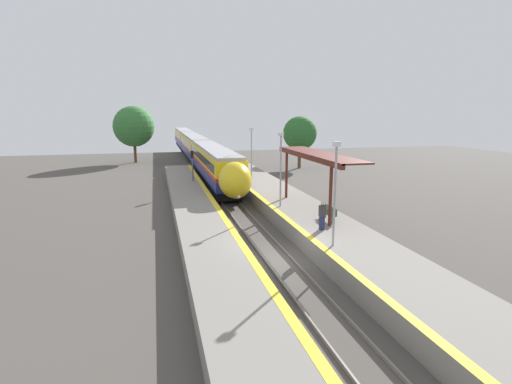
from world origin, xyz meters
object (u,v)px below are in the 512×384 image
at_px(platform_bench, 329,213).
at_px(lamppost_mid, 281,165).
at_px(lamppost_far, 251,152).
at_px(railway_signal, 193,167).
at_px(lamppost_near, 335,187).
at_px(train, 195,147).
at_px(person_waiting, 322,215).

height_order(platform_bench, lamppost_mid, lamppost_mid).
height_order(platform_bench, lamppost_far, lamppost_far).
bearing_deg(lamppost_mid, lamppost_far, 90.00).
distance_m(railway_signal, lamppost_near, 21.72).
relative_size(railway_signal, lamppost_far, 0.76).
relative_size(platform_bench, lamppost_far, 0.33).
relative_size(train, lamppost_near, 12.97).
distance_m(train, lamppost_mid, 36.38).
distance_m(person_waiting, railway_signal, 19.20).
distance_m(train, person_waiting, 42.51).
height_order(lamppost_near, lamppost_far, same).
xyz_separation_m(train, lamppost_near, (2.52, -45.11, 1.75)).
bearing_deg(person_waiting, lamppost_mid, 95.20).
distance_m(person_waiting, lamppost_near, 3.51).
distance_m(train, lamppost_far, 27.57).
relative_size(platform_bench, railway_signal, 0.43).
xyz_separation_m(train, railway_signal, (-2.57, -24.05, 0.17)).
bearing_deg(lamppost_far, platform_bench, -81.95).
relative_size(person_waiting, lamppost_far, 0.32).
relative_size(train, platform_bench, 39.23).
bearing_deg(lamppost_near, lamppost_mid, 90.00).
relative_size(platform_bench, person_waiting, 1.04).
height_order(train, lamppost_mid, lamppost_mid).
height_order(person_waiting, lamppost_near, lamppost_near).
distance_m(platform_bench, railway_signal, 17.91).
bearing_deg(lamppost_mid, lamppost_near, -90.00).
height_order(train, person_waiting, train).
bearing_deg(person_waiting, railway_signal, 107.13).
relative_size(person_waiting, railway_signal, 0.42).
bearing_deg(lamppost_near, person_waiting, 78.38).
distance_m(platform_bench, lamppost_far, 13.50).
bearing_deg(platform_bench, lamppost_far, 98.05).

